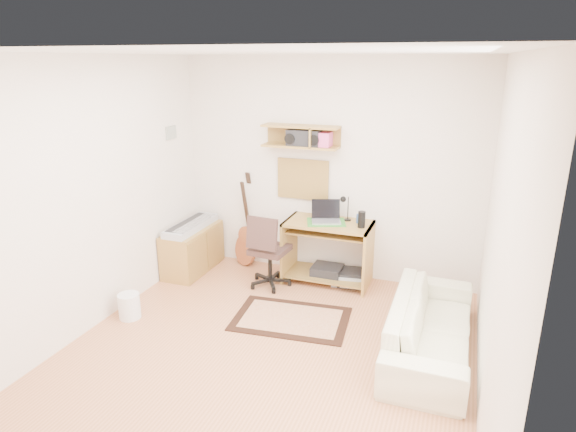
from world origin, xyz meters
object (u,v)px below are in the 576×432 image
(desk, at_px, (328,252))
(task_chair, at_px, (270,250))
(sofa, at_px, (431,318))
(printer, at_px, (350,277))
(cabinet, at_px, (193,249))

(desk, bearing_deg, task_chair, -151.65)
(task_chair, relative_size, sofa, 0.51)
(task_chair, height_order, printer, task_chair)
(task_chair, distance_m, printer, 1.01)
(desk, relative_size, sofa, 0.57)
(desk, xyz_separation_m, sofa, (1.28, -1.11, -0.03))
(task_chair, xyz_separation_m, sofa, (1.88, -0.78, -0.11))
(task_chair, xyz_separation_m, cabinet, (-1.08, 0.08, -0.17))
(printer, bearing_deg, task_chair, -165.50)
(cabinet, bearing_deg, printer, 8.51)
(printer, bearing_deg, cabinet, -179.86)
(printer, xyz_separation_m, sofa, (1.01, -1.15, 0.26))
(printer, distance_m, sofa, 1.55)
(sofa, bearing_deg, desk, 49.08)
(desk, distance_m, cabinet, 1.70)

